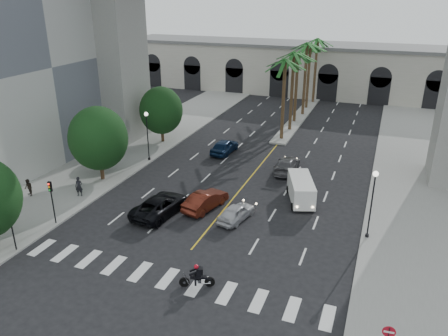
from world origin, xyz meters
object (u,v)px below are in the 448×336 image
car_d (287,165)px  car_e (224,146)px  car_b (206,200)px  pedestrian_b (28,188)px  traffic_signal_far (51,195)px  car_a (236,212)px  traffic_signal_near (10,220)px  car_c (160,205)px  cargo_van (301,189)px  lamp_post_left_far (147,132)px  pedestrian_a (79,187)px  lamp_post_right (372,199)px  motorcycle_rider (198,277)px

car_d → car_e: (-7.72, 2.73, 0.07)m
car_b → pedestrian_b: (-15.30, -3.54, 0.15)m
traffic_signal_far → car_a: (12.80, 5.72, -1.85)m
traffic_signal_near → pedestrian_b: (-5.50, 7.09, -1.60)m
car_c → cargo_van: bearing=-141.3°
lamp_post_left_far → car_e: size_ratio=1.16×
pedestrian_a → pedestrian_b: pedestrian_a is taller
lamp_post_right → cargo_van: lamp_post_right is taller
car_e → car_b: bearing=107.4°
car_a → traffic_signal_near: bearing=49.2°
traffic_signal_near → car_c: 10.94m
traffic_signal_far → pedestrian_b: size_ratio=2.40×
lamp_post_right → motorcycle_rider: bearing=-134.2°
traffic_signal_near → car_a: (12.80, 9.72, -1.85)m
pedestrian_a → pedestrian_b: (-4.14, -1.57, -0.12)m
motorcycle_rider → car_e: motorcycle_rider is taller
motorcycle_rider → lamp_post_right: bearing=24.0°
motorcycle_rider → pedestrian_b: size_ratio=1.37×
car_d → car_e: 8.18m
traffic_signal_near → car_a: size_ratio=0.94×
car_b → car_c: size_ratio=0.81×
traffic_signal_near → pedestrian_a: size_ratio=2.08×
traffic_signal_near → cargo_van: bearing=41.2°
lamp_post_left_far → car_b: size_ratio=1.16×
car_a → car_d: bearing=-85.3°
lamp_post_left_far → car_a: (12.90, -8.78, -2.56)m
cargo_van → pedestrian_b: bearing=179.4°
car_a → pedestrian_b: bearing=20.1°
motorcycle_rider → pedestrian_b: pedestrian_b is taller
traffic_signal_far → car_c: (6.74, 4.45, -1.73)m
traffic_signal_far → car_c: size_ratio=0.65×
pedestrian_a → motorcycle_rider: bearing=-51.2°
traffic_signal_far → motorcycle_rider: traffic_signal_far is taller
lamp_post_right → car_e: lamp_post_right is taller
traffic_signal_near → car_d: size_ratio=0.74×
traffic_signal_far → car_b: bearing=34.1°
car_b → car_c: 3.76m
car_c → pedestrian_a: size_ratio=3.22×
lamp_post_right → pedestrian_a: lamp_post_right is taller
car_b → traffic_signal_near: bearing=61.1°
lamp_post_left_far → lamp_post_right: 24.16m
pedestrian_a → lamp_post_left_far: bearing=59.0°
traffic_signal_near → car_b: traffic_signal_near is taller
car_b → pedestrian_a: (-11.16, -1.97, 0.27)m
pedestrian_a → car_b: bearing=-13.7°
traffic_signal_near → car_a: traffic_signal_near is taller
cargo_van → pedestrian_a: 19.25m
car_c → pedestrian_b: 12.31m
lamp_post_left_far → pedestrian_a: (-1.26, -9.83, -2.20)m
car_b → car_c: bearing=49.3°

